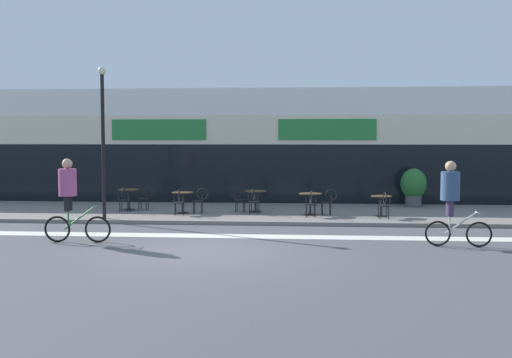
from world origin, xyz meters
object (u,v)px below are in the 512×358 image
lamp_post (103,131)px  cafe_chair_2_near (254,199)px  planter_pot (414,186)px  cafe_chair_2_side (238,197)px  cafe_chair_3_side (328,200)px  bistro_table_1 (182,198)px  cafe_chair_1_near (179,200)px  bistro_table_3 (310,199)px  bistro_table_2 (255,197)px  cafe_chair_0_near (124,198)px  bistro_table_4 (381,202)px  cyclist_0 (70,193)px  cafe_chair_3_near (311,202)px  bistro_table_0 (129,195)px  cafe_chair_0_side (146,196)px  cafe_chair_1_side (200,199)px  cyclist_1 (452,195)px  cafe_chair_4_near (384,203)px

lamp_post → cafe_chair_2_near: bearing=17.5°
cafe_chair_2_near → planter_pot: bearing=-57.1°
cafe_chair_2_side → cafe_chair_3_side: same height
bistro_table_1 → cafe_chair_3_side: bearing=-1.9°
cafe_chair_1_near → cafe_chair_3_side: size_ratio=1.00×
bistro_table_3 → bistro_table_1: bearing=177.8°
bistro_table_2 → cafe_chair_0_near: 4.73m
bistro_table_3 → planter_pot: (4.02, 2.84, 0.26)m
bistro_table_1 → cafe_chair_1_near: size_ratio=0.83×
bistro_table_4 → cyclist_0: (-8.82, -5.03, 0.68)m
cafe_chair_3_near → planter_pot: 5.31m
cafe_chair_2_near → cafe_chair_1_near: bearing=110.8°
bistro_table_1 → bistro_table_3: bearing=-2.2°
bistro_table_4 → bistro_table_0: bearing=172.6°
bistro_table_1 → cyclist_0: (-1.92, -5.44, 0.65)m
lamp_post → cafe_chair_3_near: bearing=6.7°
cafe_chair_2_near → cyclist_0: cyclist_0 is taller
cafe_chair_0_side → lamp_post: bearing=74.5°
cafe_chair_1_side → cafe_chair_3_side: same height
bistro_table_4 → planter_pot: bearing=62.1°
cafe_chair_0_near → cafe_chair_0_side: (0.62, 0.62, 0.00)m
bistro_table_4 → cyclist_1: 5.05m
cafe_chair_1_side → cafe_chair_3_near: 3.97m
bistro_table_0 → cyclist_1: cyclist_1 is taller
bistro_table_2 → cyclist_0: size_ratio=0.35×
bistro_table_2 → cafe_chair_0_near: (-4.71, -0.40, -0.04)m
cafe_chair_2_near → cafe_chair_1_side: bearing=96.3°
cafe_chair_3_near → cafe_chair_3_side: size_ratio=1.00×
bistro_table_4 → planter_pot: 3.49m
bistro_table_2 → cafe_chair_2_near: size_ratio=0.88×
cafe_chair_0_side → cafe_chair_4_near: size_ratio=1.00×
cafe_chair_2_near → cafe_chair_2_side: same height
bistro_table_3 → cafe_chair_1_side: cafe_chair_1_side is taller
cafe_chair_2_near → cyclist_1: size_ratio=0.41×
cafe_chair_3_side → cyclist_0: 8.83m
bistro_table_3 → cafe_chair_3_side: size_ratio=0.87×
bistro_table_0 → bistro_table_1: (2.16, -0.78, -0.02)m
cyclist_1 → cafe_chair_3_near: bearing=132.5°
cafe_chair_1_side → planter_pot: planter_pot is taller
cafe_chair_0_near → cyclist_0: size_ratio=0.40×
planter_pot → cyclist_0: (-10.45, -8.10, 0.39)m
cafe_chair_1_side → cafe_chair_2_near: size_ratio=1.00×
cyclist_1 → bistro_table_2: bearing=137.6°
bistro_table_0 → cafe_chair_3_side: 7.36m
bistro_table_1 → cafe_chair_2_near: 2.54m
bistro_table_4 → bistro_table_1: bearing=176.6°
bistro_table_1 → bistro_table_4: size_ratio=1.06×
cafe_chair_4_near → lamp_post: bearing=87.9°
cafe_chair_2_near → cafe_chair_4_near: same height
cafe_chair_0_side → bistro_table_1: bearing=155.6°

